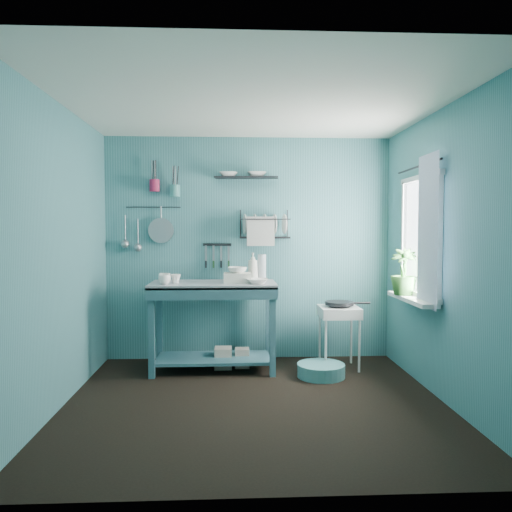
{
  "coord_description": "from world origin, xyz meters",
  "views": [
    {
      "loc": [
        -0.2,
        -4.14,
        1.46
      ],
      "look_at": [
        0.05,
        0.85,
        1.2
      ],
      "focal_mm": 35.0,
      "sensor_mm": 36.0,
      "label": 1
    }
  ],
  "objects_px": {
    "storage_tin_large": "(223,358)",
    "mug_mid": "(176,279)",
    "work_counter": "(213,326)",
    "utensil_cup_magenta": "(154,185)",
    "potted_plant": "(404,272)",
    "utensil_cup_teal": "(175,191)",
    "floor_basin": "(321,370)",
    "water_bottle": "(262,267)",
    "wash_tub": "(237,278)",
    "mug_left": "(165,280)",
    "dish_rack": "(265,224)",
    "hotplate_stand": "(339,337)",
    "soap_bottle": "(253,267)",
    "frying_pan": "(339,303)",
    "storage_tin_small": "(242,358)",
    "mug_right": "(165,278)",
    "colander": "(161,231)"
  },
  "relations": [
    {
      "from": "mug_mid",
      "to": "mug_right",
      "type": "bearing_deg",
      "value": 153.43
    },
    {
      "from": "mug_left",
      "to": "wash_tub",
      "type": "xyz_separation_m",
      "value": [
        0.73,
        0.14,
        0.0
      ]
    },
    {
      "from": "utensil_cup_teal",
      "to": "mug_mid",
      "type": "bearing_deg",
      "value": -83.72
    },
    {
      "from": "mug_left",
      "to": "dish_rack",
      "type": "relative_size",
      "value": 0.22
    },
    {
      "from": "frying_pan",
      "to": "utensil_cup_teal",
      "type": "relative_size",
      "value": 2.31
    },
    {
      "from": "mug_right",
      "to": "water_bottle",
      "type": "relative_size",
      "value": 0.44
    },
    {
      "from": "dish_rack",
      "to": "wash_tub",
      "type": "bearing_deg",
      "value": -135.34
    },
    {
      "from": "work_counter",
      "to": "utensil_cup_magenta",
      "type": "bearing_deg",
      "value": 142.61
    },
    {
      "from": "hotplate_stand",
      "to": "utensil_cup_teal",
      "type": "height_order",
      "value": "utensil_cup_teal"
    },
    {
      "from": "water_bottle",
      "to": "utensil_cup_magenta",
      "type": "distance_m",
      "value": 1.49
    },
    {
      "from": "utensil_cup_teal",
      "to": "potted_plant",
      "type": "distance_m",
      "value": 2.57
    },
    {
      "from": "wash_tub",
      "to": "dish_rack",
      "type": "distance_m",
      "value": 0.74
    },
    {
      "from": "wash_tub",
      "to": "storage_tin_small",
      "type": "xyz_separation_m",
      "value": [
        0.05,
        0.1,
        -0.87
      ]
    },
    {
      "from": "storage_tin_large",
      "to": "storage_tin_small",
      "type": "xyz_separation_m",
      "value": [
        0.2,
        0.03,
        -0.01
      ]
    },
    {
      "from": "mug_mid",
      "to": "storage_tin_large",
      "type": "bearing_deg",
      "value": 12.91
    },
    {
      "from": "storage_tin_small",
      "to": "hotplate_stand",
      "type": "bearing_deg",
      "value": -4.14
    },
    {
      "from": "utensil_cup_teal",
      "to": "floor_basin",
      "type": "distance_m",
      "value": 2.47
    },
    {
      "from": "potted_plant",
      "to": "storage_tin_large",
      "type": "bearing_deg",
      "value": 165.34
    },
    {
      "from": "storage_tin_large",
      "to": "wash_tub",
      "type": "bearing_deg",
      "value": -25.02
    },
    {
      "from": "mug_right",
      "to": "wash_tub",
      "type": "relative_size",
      "value": 0.44
    },
    {
      "from": "mug_mid",
      "to": "colander",
      "type": "distance_m",
      "value": 0.72
    },
    {
      "from": "mug_mid",
      "to": "colander",
      "type": "height_order",
      "value": "colander"
    },
    {
      "from": "mug_mid",
      "to": "storage_tin_small",
      "type": "relative_size",
      "value": 0.5
    },
    {
      "from": "dish_rack",
      "to": "potted_plant",
      "type": "bearing_deg",
      "value": -35.52
    },
    {
      "from": "mug_left",
      "to": "utensil_cup_teal",
      "type": "distance_m",
      "value": 1.08
    },
    {
      "from": "work_counter",
      "to": "mug_mid",
      "type": "height_order",
      "value": "mug_mid"
    },
    {
      "from": "mug_left",
      "to": "soap_bottle",
      "type": "bearing_deg",
      "value": 21.8
    },
    {
      "from": "work_counter",
      "to": "soap_bottle",
      "type": "xyz_separation_m",
      "value": [
        0.42,
        0.2,
        0.61
      ]
    },
    {
      "from": "potted_plant",
      "to": "frying_pan",
      "type": "bearing_deg",
      "value": 142.24
    },
    {
      "from": "mug_mid",
      "to": "hotplate_stand",
      "type": "xyz_separation_m",
      "value": [
        1.7,
        0.07,
        -0.64
      ]
    },
    {
      "from": "frying_pan",
      "to": "utensil_cup_magenta",
      "type": "distance_m",
      "value": 2.38
    },
    {
      "from": "dish_rack",
      "to": "floor_basin",
      "type": "height_order",
      "value": "dish_rack"
    },
    {
      "from": "mug_right",
      "to": "utensil_cup_magenta",
      "type": "distance_m",
      "value": 1.07
    },
    {
      "from": "mug_right",
      "to": "colander",
      "type": "bearing_deg",
      "value": 102.26
    },
    {
      "from": "frying_pan",
      "to": "utensil_cup_teal",
      "type": "bearing_deg",
      "value": 167.46
    },
    {
      "from": "work_counter",
      "to": "colander",
      "type": "bearing_deg",
      "value": 138.08
    },
    {
      "from": "storage_tin_small",
      "to": "wash_tub",
      "type": "bearing_deg",
      "value": -116.57
    },
    {
      "from": "floor_basin",
      "to": "work_counter",
      "type": "bearing_deg",
      "value": 163.95
    },
    {
      "from": "mug_left",
      "to": "frying_pan",
      "type": "xyz_separation_m",
      "value": [
        1.8,
        0.17,
        -0.28
      ]
    },
    {
      "from": "frying_pan",
      "to": "storage_tin_large",
      "type": "distance_m",
      "value": 1.36
    },
    {
      "from": "dish_rack",
      "to": "utensil_cup_magenta",
      "type": "distance_m",
      "value": 1.28
    },
    {
      "from": "wash_tub",
      "to": "water_bottle",
      "type": "height_order",
      "value": "water_bottle"
    },
    {
      "from": "mug_left",
      "to": "frying_pan",
      "type": "distance_m",
      "value": 1.83
    },
    {
      "from": "utensil_cup_teal",
      "to": "soap_bottle",
      "type": "bearing_deg",
      "value": -12.99
    },
    {
      "from": "soap_bottle",
      "to": "water_bottle",
      "type": "xyz_separation_m",
      "value": [
        0.1,
        0.02,
        -0.01
      ]
    },
    {
      "from": "mug_mid",
      "to": "potted_plant",
      "type": "bearing_deg",
      "value": -8.9
    },
    {
      "from": "storage_tin_large",
      "to": "mug_mid",
      "type": "bearing_deg",
      "value": -167.09
    },
    {
      "from": "mug_left",
      "to": "mug_mid",
      "type": "relative_size",
      "value": 1.23
    },
    {
      "from": "storage_tin_small",
      "to": "storage_tin_large",
      "type": "bearing_deg",
      "value": -171.47
    },
    {
      "from": "dish_rack",
      "to": "floor_basin",
      "type": "bearing_deg",
      "value": -56.96
    }
  ]
}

